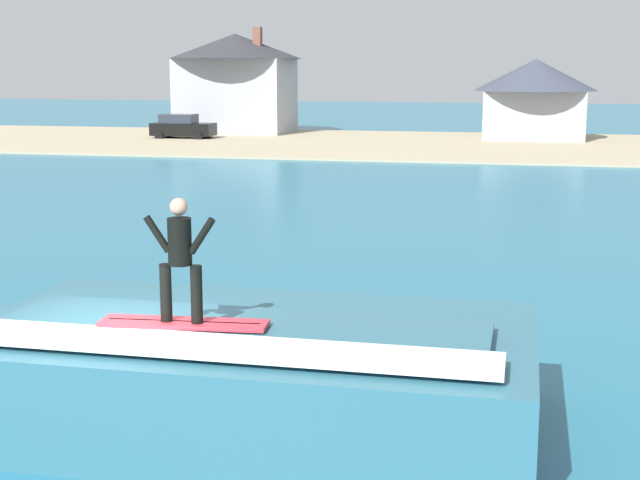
% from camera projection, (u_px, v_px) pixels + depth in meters
% --- Properties ---
extents(ground_plane, '(260.00, 260.00, 0.00)m').
position_uv_depth(ground_plane, '(111.00, 436.00, 13.06)').
color(ground_plane, '#246984').
extents(wave_crest, '(8.02, 4.48, 1.67)m').
position_uv_depth(wave_crest, '(251.00, 374.00, 13.28)').
color(wave_crest, '#2F6578').
rests_on(wave_crest, ground_plane).
extents(surfboard, '(2.34, 0.71, 0.06)m').
position_uv_depth(surfboard, '(184.00, 323.00, 12.55)').
color(surfboard, '#D8333F').
rests_on(surfboard, wave_crest).
extents(surfer, '(1.01, 0.32, 1.70)m').
position_uv_depth(surfer, '(180.00, 254.00, 12.32)').
color(surfer, black).
rests_on(surfer, surfboard).
extents(shoreline_bank, '(120.00, 23.22, 0.14)m').
position_uv_depth(shoreline_bank, '(442.00, 145.00, 61.62)').
color(shoreline_bank, tan).
rests_on(shoreline_bank, ground_plane).
extents(car_near_shore, '(4.52, 2.16, 1.86)m').
position_uv_depth(car_near_shore, '(182.00, 127.00, 66.52)').
color(car_near_shore, black).
rests_on(car_near_shore, ground_plane).
extents(house_with_chimney, '(10.40, 10.40, 8.18)m').
position_uv_depth(house_with_chimney, '(236.00, 76.00, 71.84)').
color(house_with_chimney, '#9EA3AD').
rests_on(house_with_chimney, ground_plane).
extents(house_small_cottage, '(8.57, 8.57, 5.74)m').
position_uv_depth(house_small_cottage, '(535.00, 93.00, 64.87)').
color(house_small_cottage, '#9EA3AD').
rests_on(house_small_cottage, ground_plane).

